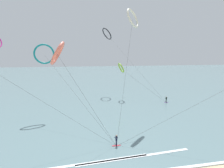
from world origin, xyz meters
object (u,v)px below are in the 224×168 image
surfer_crimson (116,141)px  surfer_violet (166,100)px  kite_charcoal (107,34)px  kite_ivory (133,18)px  kite_coral (58,53)px  kite_teal (44,54)px  kite_lime (121,68)px

surfer_crimson → surfer_violet: 30.33m
surfer_crimson → kite_charcoal: 46.97m
surfer_crimson → kite_ivory: bearing=-176.3°
surfer_violet → kite_coral: size_ratio=0.11×
kite_charcoal → kite_teal: (-18.14, -24.00, -6.96)m
kite_ivory → kite_charcoal: bearing=41.4°
surfer_crimson → kite_ivory: size_ratio=0.07×
surfer_crimson → kite_teal: (-11.83, 18.17, 12.75)m
kite_ivory → kite_lime: 21.94m
kite_coral → kite_charcoal: 45.36m
surfer_violet → kite_teal: size_ratio=0.09×
kite_coral → kite_ivory: kite_ivory is taller
surfer_violet → kite_lime: bearing=31.3°
surfer_violet → kite_ivory: (-13.55, -10.47, 19.82)m
kite_teal → surfer_crimson: bearing=-70.2°
kite_teal → kite_ivory: (18.03, -5.62, 7.07)m
kite_ivory → kite_lime: (2.47, 18.68, -11.24)m
kite_charcoal → kite_lime: 15.78m
kite_ivory → kite_coral: bearing=174.2°
surfer_crimson → kite_ivory: kite_ivory is taller
surfer_violet → kite_coral: kite_coral is taller
kite_teal → kite_ivory: 20.16m
surfer_crimson → kite_coral: bearing=-57.3°
kite_coral → kite_lime: kite_coral is taller
surfer_crimson → kite_teal: bearing=-116.9°
kite_teal → kite_lime: bearing=19.2°
kite_coral → kite_lime: (16.54, 31.59, -4.22)m
kite_teal → kite_ivory: bearing=-30.6°
surfer_violet → kite_ivory: kite_ivory is taller
surfer_crimson → kite_lime: (8.67, 31.23, 8.59)m
surfer_violet → kite_coral: 38.39m
kite_coral → kite_teal: kite_teal is taller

